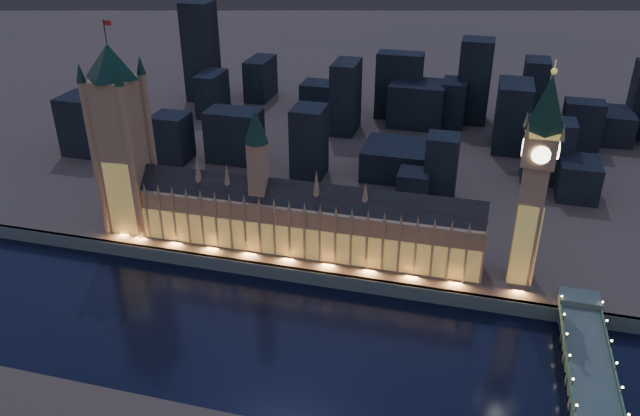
% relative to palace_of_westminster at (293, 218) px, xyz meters
% --- Properties ---
extents(ground_plane, '(2000.00, 2000.00, 0.00)m').
position_rel_palace_of_westminster_xyz_m(ground_plane, '(11.70, -61.75, -26.37)').
color(ground_plane, black).
rests_on(ground_plane, ground).
extents(north_bank, '(2000.00, 960.00, 8.00)m').
position_rel_palace_of_westminster_xyz_m(north_bank, '(11.70, 458.25, -22.37)').
color(north_bank, '#48433A').
rests_on(north_bank, ground).
extents(embankment_wall, '(2000.00, 2.50, 8.00)m').
position_rel_palace_of_westminster_xyz_m(embankment_wall, '(11.70, -20.75, -22.37)').
color(embankment_wall, '#43554F').
rests_on(embankment_wall, ground).
extents(palace_of_westminster, '(202.00, 21.56, 78.00)m').
position_rel_palace_of_westminster_xyz_m(palace_of_westminster, '(0.00, 0.00, 0.00)').
color(palace_of_westminster, '#9D7758').
rests_on(palace_of_westminster, north_bank).
extents(victoria_tower, '(31.68, 31.68, 118.21)m').
position_rel_palace_of_westminster_xyz_m(victoria_tower, '(-98.30, 0.17, 40.23)').
color(victoria_tower, '#9D7758').
rests_on(victoria_tower, north_bank).
extents(elizabeth_tower, '(18.00, 18.00, 111.86)m').
position_rel_palace_of_westminster_xyz_m(elizabeth_tower, '(119.70, 0.17, 44.06)').
color(elizabeth_tower, '#9D7758').
rests_on(elizabeth_tower, north_bank).
extents(westminster_bridge, '(18.88, 113.00, 15.90)m').
position_rel_palace_of_westminster_xyz_m(westminster_bridge, '(147.14, -65.20, -20.38)').
color(westminster_bridge, '#43554F').
rests_on(westminster_bridge, ground).
extents(city_backdrop, '(478.61, 215.63, 88.06)m').
position_rel_palace_of_westminster_xyz_m(city_backdrop, '(40.19, 186.16, 4.77)').
color(city_backdrop, black).
rests_on(city_backdrop, north_bank).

